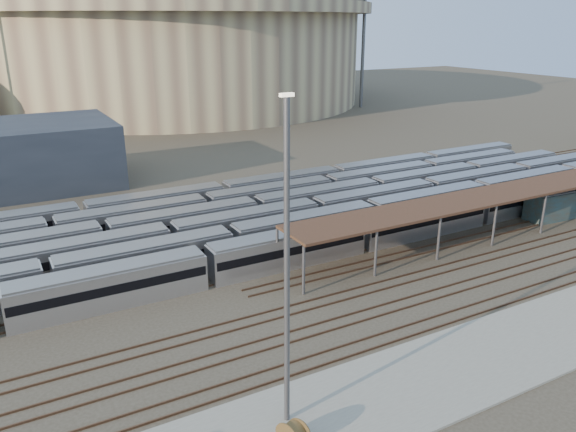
% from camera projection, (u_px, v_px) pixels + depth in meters
% --- Properties ---
extents(ground, '(420.00, 420.00, 0.00)m').
position_uv_depth(ground, '(378.00, 282.00, 56.94)').
color(ground, '#383026').
rests_on(ground, ground).
extents(apron, '(50.00, 9.00, 0.20)m').
position_uv_depth(apron, '(447.00, 372.00, 42.22)').
color(apron, gray).
rests_on(apron, ground).
extents(subway_trains, '(128.92, 23.90, 3.60)m').
position_uv_depth(subway_trains, '(286.00, 214.00, 71.38)').
color(subway_trains, '#BDBCC1').
rests_on(subway_trains, ground).
extents(inspection_shed, '(60.30, 6.00, 5.30)m').
position_uv_depth(inspection_shed, '(504.00, 194.00, 68.62)').
color(inspection_shed, '#515155').
rests_on(inspection_shed, ground).
extents(empty_tracks, '(170.00, 9.62, 0.18)m').
position_uv_depth(empty_tracks, '(410.00, 301.00, 52.77)').
color(empty_tracks, '#4C3323').
rests_on(empty_tracks, ground).
extents(stadium, '(124.00, 124.00, 32.50)m').
position_uv_depth(stadium, '(174.00, 49.00, 178.65)').
color(stadium, tan).
rests_on(stadium, ground).
extents(floodlight_2, '(4.00, 1.00, 38.40)m').
position_uv_depth(floodlight_2, '(364.00, 36.00, 164.68)').
color(floodlight_2, '#515155').
rests_on(floodlight_2, ground).
extents(floodlight_3, '(4.00, 1.00, 38.40)m').
position_uv_depth(floodlight_3, '(46.00, 35.00, 177.87)').
color(floodlight_3, '#515155').
rests_on(floodlight_3, ground).
extents(teal_boxcar, '(16.09, 4.18, 3.71)m').
position_uv_depth(teal_boxcar, '(575.00, 201.00, 76.19)').
color(teal_boxcar, '#1F434E').
rests_on(teal_boxcar, ground).
extents(yard_light_pole, '(0.81, 0.36, 21.22)m').
position_uv_depth(yard_light_pole, '(287.00, 272.00, 33.54)').
color(yard_light_pole, '#515155').
rests_on(yard_light_pole, apron).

